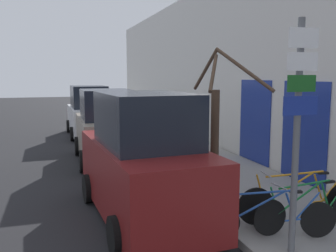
{
  "coord_description": "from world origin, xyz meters",
  "views": [
    {
      "loc": [
        -1.95,
        -0.71,
        2.9
      ],
      "look_at": [
        0.81,
        7.97,
        1.65
      ],
      "focal_mm": 40.0,
      "sensor_mm": 36.0,
      "label": 1
    }
  ],
  "objects_px": {
    "bicycle_0": "(271,218)",
    "parked_car_1": "(107,129)",
    "parked_car_0": "(144,163)",
    "signpost": "(298,125)",
    "pedestrian_near": "(159,119)",
    "bicycle_2": "(300,200)",
    "street_tree": "(216,130)",
    "parked_car_2": "(89,114)",
    "bicycle_1": "(309,209)"
  },
  "relations": [
    {
      "from": "bicycle_0",
      "to": "bicycle_1",
      "type": "height_order",
      "value": "bicycle_1"
    },
    {
      "from": "pedestrian_near",
      "to": "bicycle_1",
      "type": "bearing_deg",
      "value": 100.94
    },
    {
      "from": "bicycle_1",
      "to": "bicycle_0",
      "type": "bearing_deg",
      "value": 98.42
    },
    {
      "from": "parked_car_0",
      "to": "parked_car_2",
      "type": "height_order",
      "value": "parked_car_0"
    },
    {
      "from": "bicycle_0",
      "to": "bicycle_1",
      "type": "relative_size",
      "value": 0.98
    },
    {
      "from": "parked_car_1",
      "to": "signpost",
      "type": "bearing_deg",
      "value": -76.65
    },
    {
      "from": "signpost",
      "to": "parked_car_2",
      "type": "xyz_separation_m",
      "value": [
        -1.73,
        13.44,
        -1.09
      ]
    },
    {
      "from": "bicycle_1",
      "to": "bicycle_2",
      "type": "xyz_separation_m",
      "value": [
        0.07,
        0.36,
        0.03
      ]
    },
    {
      "from": "bicycle_2",
      "to": "pedestrian_near",
      "type": "xyz_separation_m",
      "value": [
        -0.16,
        9.01,
        0.52
      ]
    },
    {
      "from": "bicycle_1",
      "to": "parked_car_1",
      "type": "bearing_deg",
      "value": 18.44
    },
    {
      "from": "bicycle_1",
      "to": "bicycle_2",
      "type": "relative_size",
      "value": 0.93
    },
    {
      "from": "street_tree",
      "to": "parked_car_1",
      "type": "bearing_deg",
      "value": 108.17
    },
    {
      "from": "parked_car_0",
      "to": "pedestrian_near",
      "type": "bearing_deg",
      "value": 68.07
    },
    {
      "from": "bicycle_0",
      "to": "parked_car_0",
      "type": "bearing_deg",
      "value": 54.57
    },
    {
      "from": "bicycle_1",
      "to": "parked_car_0",
      "type": "height_order",
      "value": "parked_car_0"
    },
    {
      "from": "bicycle_0",
      "to": "signpost",
      "type": "bearing_deg",
      "value": -160.95
    },
    {
      "from": "bicycle_1",
      "to": "bicycle_2",
      "type": "height_order",
      "value": "bicycle_2"
    },
    {
      "from": "bicycle_2",
      "to": "parked_car_0",
      "type": "relative_size",
      "value": 0.55
    },
    {
      "from": "bicycle_1",
      "to": "parked_car_0",
      "type": "bearing_deg",
      "value": 54.71
    },
    {
      "from": "bicycle_1",
      "to": "parked_car_1",
      "type": "distance_m",
      "value": 7.53
    },
    {
      "from": "signpost",
      "to": "parked_car_0",
      "type": "height_order",
      "value": "signpost"
    },
    {
      "from": "bicycle_2",
      "to": "pedestrian_near",
      "type": "bearing_deg",
      "value": 8.23
    },
    {
      "from": "bicycle_1",
      "to": "pedestrian_near",
      "type": "relative_size",
      "value": 1.42
    },
    {
      "from": "bicycle_2",
      "to": "parked_car_0",
      "type": "xyz_separation_m",
      "value": [
        -2.68,
        1.38,
        0.59
      ]
    },
    {
      "from": "parked_car_1",
      "to": "street_tree",
      "type": "distance_m",
      "value": 5.35
    },
    {
      "from": "signpost",
      "to": "pedestrian_near",
      "type": "xyz_separation_m",
      "value": [
        0.76,
        10.04,
        -1.08
      ]
    },
    {
      "from": "pedestrian_near",
      "to": "bicycle_2",
      "type": "bearing_deg",
      "value": 101.42
    },
    {
      "from": "signpost",
      "to": "pedestrian_near",
      "type": "height_order",
      "value": "signpost"
    },
    {
      "from": "signpost",
      "to": "street_tree",
      "type": "xyz_separation_m",
      "value": [
        -0.07,
        2.69,
        -0.46
      ]
    },
    {
      "from": "pedestrian_near",
      "to": "street_tree",
      "type": "xyz_separation_m",
      "value": [
        -0.82,
        -7.35,
        0.62
      ]
    },
    {
      "from": "parked_car_1",
      "to": "parked_car_2",
      "type": "xyz_separation_m",
      "value": [
        -0.01,
        5.7,
        -0.03
      ]
    },
    {
      "from": "parked_car_0",
      "to": "parked_car_2",
      "type": "xyz_separation_m",
      "value": [
        0.03,
        11.02,
        -0.08
      ]
    },
    {
      "from": "pedestrian_near",
      "to": "bicycle_0",
      "type": "bearing_deg",
      "value": 95.54
    },
    {
      "from": "bicycle_0",
      "to": "parked_car_1",
      "type": "distance_m",
      "value": 7.43
    },
    {
      "from": "bicycle_2",
      "to": "street_tree",
      "type": "relative_size",
      "value": 0.74
    },
    {
      "from": "parked_car_2",
      "to": "street_tree",
      "type": "bearing_deg",
      "value": -81.87
    },
    {
      "from": "bicycle_2",
      "to": "parked_car_0",
      "type": "bearing_deg",
      "value": 69.9
    },
    {
      "from": "signpost",
      "to": "bicycle_0",
      "type": "height_order",
      "value": "signpost"
    },
    {
      "from": "signpost",
      "to": "pedestrian_near",
      "type": "bearing_deg",
      "value": 85.7
    },
    {
      "from": "bicycle_1",
      "to": "street_tree",
      "type": "bearing_deg",
      "value": 22.75
    },
    {
      "from": "parked_car_2",
      "to": "street_tree",
      "type": "xyz_separation_m",
      "value": [
        1.66,
        -10.75,
        0.63
      ]
    },
    {
      "from": "parked_car_0",
      "to": "signpost",
      "type": "bearing_deg",
      "value": -57.47
    },
    {
      "from": "bicycle_2",
      "to": "street_tree",
      "type": "bearing_deg",
      "value": 37.87
    },
    {
      "from": "bicycle_1",
      "to": "parked_car_1",
      "type": "height_order",
      "value": "parked_car_1"
    },
    {
      "from": "parked_car_1",
      "to": "parked_car_2",
      "type": "bearing_deg",
      "value": 90.85
    },
    {
      "from": "pedestrian_near",
      "to": "signpost",
      "type": "bearing_deg",
      "value": 96.12
    },
    {
      "from": "bicycle_0",
      "to": "parked_car_1",
      "type": "xyz_separation_m",
      "value": [
        -1.67,
        7.22,
        0.57
      ]
    },
    {
      "from": "signpost",
      "to": "bicycle_2",
      "type": "distance_m",
      "value": 2.11
    },
    {
      "from": "bicycle_0",
      "to": "bicycle_2",
      "type": "relative_size",
      "value": 0.91
    },
    {
      "from": "bicycle_2",
      "to": "bicycle_0",
      "type": "bearing_deg",
      "value": 125.19
    }
  ]
}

